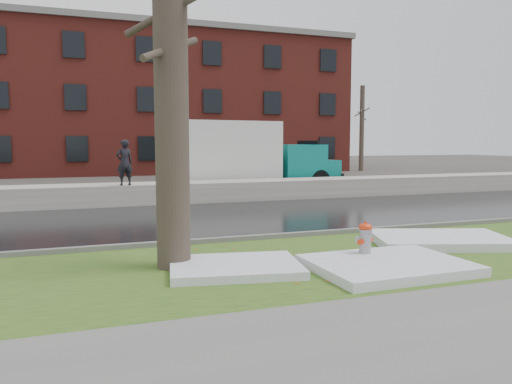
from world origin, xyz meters
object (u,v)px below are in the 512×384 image
object	(u,v)px
fire_hydrant	(365,240)
tree	(171,53)
worker	(124,163)
box_truck	(241,155)

from	to	relation	value
fire_hydrant	tree	bearing A→B (deg)	141.94
tree	worker	xyz separation A→B (m)	(-0.03, 8.95, -2.20)
box_truck	tree	bearing A→B (deg)	-119.36
worker	fire_hydrant	bearing A→B (deg)	95.00
box_truck	worker	xyz separation A→B (m)	(-5.22, -3.09, -0.11)
worker	tree	bearing A→B (deg)	75.89
tree	box_truck	size ratio (longest dim) A/B	0.78
box_truck	worker	bearing A→B (deg)	-155.41
tree	box_truck	distance (m)	13.27
fire_hydrant	tree	distance (m)	4.79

